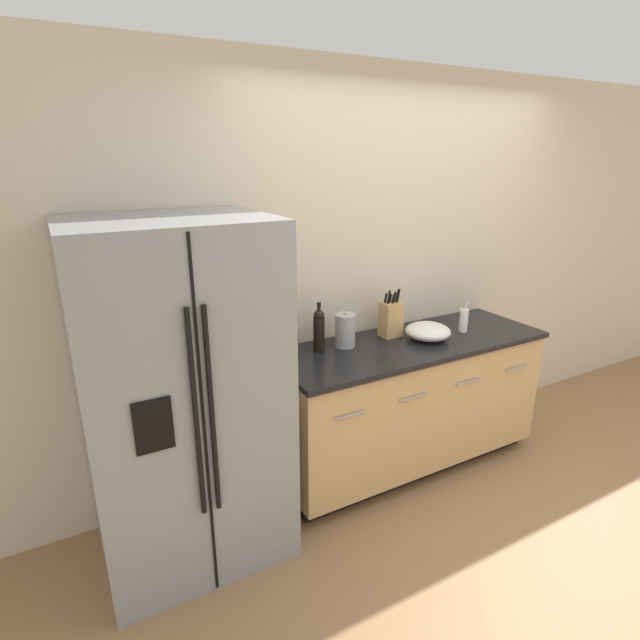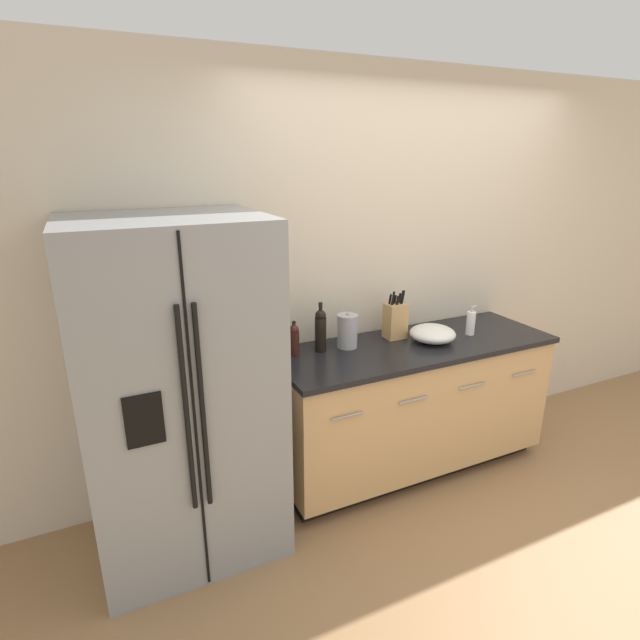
{
  "view_description": "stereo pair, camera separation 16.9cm",
  "coord_description": "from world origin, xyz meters",
  "views": [
    {
      "loc": [
        -2.13,
        -1.34,
        2.05
      ],
      "look_at": [
        -0.82,
        1.03,
        1.16
      ],
      "focal_mm": 28.0,
      "sensor_mm": 36.0,
      "label": 1
    },
    {
      "loc": [
        -1.98,
        -1.42,
        2.05
      ],
      "look_at": [
        -0.82,
        1.03,
        1.16
      ],
      "focal_mm": 28.0,
      "sensor_mm": 36.0,
      "label": 2
    }
  ],
  "objects": [
    {
      "name": "mixing_bowl",
      "position": [
        -0.03,
        1.0,
        0.96
      ],
      "size": [
        0.29,
        0.29,
        0.11
      ],
      "color": "white",
      "rests_on": "counter_unit"
    },
    {
      "name": "wall_back",
      "position": [
        0.0,
        1.37,
        1.3
      ],
      "size": [
        10.0,
        0.05,
        2.6
      ],
      "color": "beige",
      "rests_on": "ground_plane"
    },
    {
      "name": "refrigerator",
      "position": [
        -1.65,
        0.96,
        0.9
      ],
      "size": [
        0.93,
        0.77,
        1.79
      ],
      "color": "gray",
      "rests_on": "ground_plane"
    },
    {
      "name": "steel_canister",
      "position": [
        -0.58,
        1.15,
        1.01
      ],
      "size": [
        0.13,
        0.13,
        0.23
      ],
      "color": "#A3A3A5",
      "rests_on": "counter_unit"
    },
    {
      "name": "knife_block",
      "position": [
        -0.21,
        1.17,
        1.03
      ],
      "size": [
        0.13,
        0.11,
        0.32
      ],
      "color": "tan",
      "rests_on": "counter_unit"
    },
    {
      "name": "soap_dispenser",
      "position": [
        0.28,
        1.0,
        0.99
      ],
      "size": [
        0.06,
        0.06,
        0.2
      ],
      "color": "white",
      "rests_on": "counter_unit"
    },
    {
      "name": "wine_bottle",
      "position": [
        -0.76,
        1.16,
        1.05
      ],
      "size": [
        0.07,
        0.07,
        0.31
      ],
      "color": "black",
      "rests_on": "counter_unit"
    },
    {
      "name": "counter_unit",
      "position": [
        -0.15,
        1.03,
        0.46
      ],
      "size": [
        1.86,
        0.64,
        0.91
      ],
      "color": "black",
      "rests_on": "ground_plane"
    },
    {
      "name": "oil_bottle",
      "position": [
        -0.93,
        1.17,
        1.01
      ],
      "size": [
        0.06,
        0.06,
        0.21
      ],
      "color": "#3D1914",
      "rests_on": "counter_unit"
    },
    {
      "name": "ground_plane",
      "position": [
        0.0,
        0.0,
        0.0
      ],
      "size": [
        14.0,
        14.0,
        0.0
      ],
      "primitive_type": "plane",
      "color": "#997047"
    }
  ]
}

